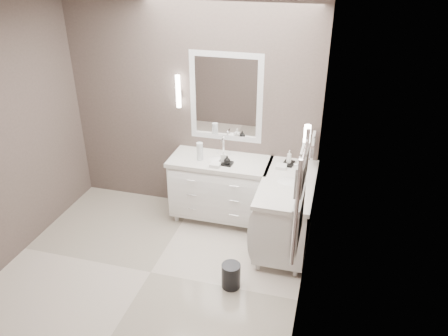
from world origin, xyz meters
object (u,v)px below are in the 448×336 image
(vanity_right, at_px, (286,209))
(waste_bin, at_px, (231,276))
(vanity_back, at_px, (220,185))
(towel_ladder, at_px, (299,202))

(vanity_right, height_order, waste_bin, vanity_right)
(vanity_back, relative_size, waste_bin, 4.48)
(vanity_right, distance_m, towel_ladder, 1.60)
(vanity_right, bearing_deg, towel_ladder, -80.16)
(vanity_right, relative_size, waste_bin, 4.48)
(vanity_back, height_order, towel_ladder, towel_ladder)
(vanity_back, bearing_deg, towel_ladder, -55.90)
(vanity_back, bearing_deg, waste_bin, -69.45)
(towel_ladder, relative_size, waste_bin, 3.25)
(towel_ladder, bearing_deg, vanity_back, 124.10)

